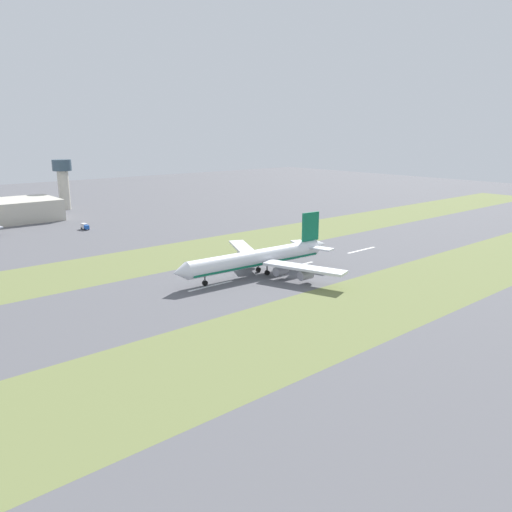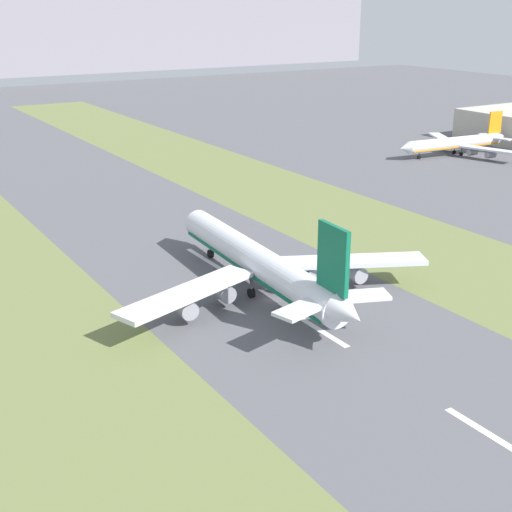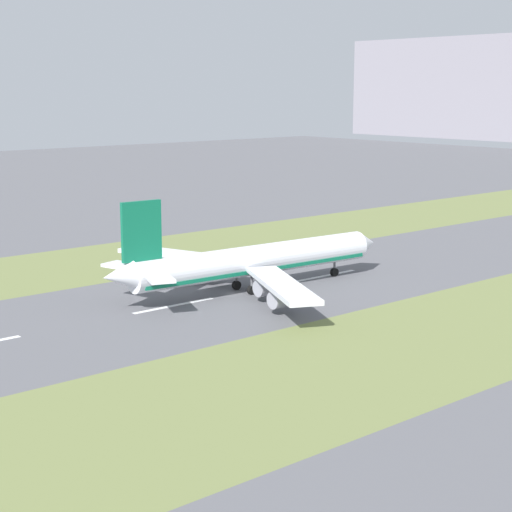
% 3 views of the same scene
% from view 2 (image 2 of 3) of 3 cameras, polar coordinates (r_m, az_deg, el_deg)
% --- Properties ---
extents(ground_plane, '(800.00, 800.00, 0.00)m').
position_cam_2_polar(ground_plane, '(135.14, 1.15, -3.50)').
color(ground_plane, '#56565B').
extents(grass_median_west, '(40.00, 600.00, 0.01)m').
position_cam_2_polar(grass_median_west, '(119.15, -17.54, -7.80)').
color(grass_median_west, olive).
rests_on(grass_median_west, ground).
extents(grass_median_east, '(40.00, 600.00, 0.01)m').
position_cam_2_polar(grass_median_east, '(162.41, 14.62, -0.12)').
color(grass_median_east, olive).
rests_on(grass_median_east, ground).
extents(centreline_dash_near, '(1.20, 18.00, 0.01)m').
position_cam_2_polar(centreline_dash_near, '(99.36, 18.92, -13.81)').
color(centreline_dash_near, silver).
rests_on(centreline_dash_near, ground).
extents(centreline_dash_mid, '(1.20, 18.00, 0.01)m').
position_cam_2_polar(centreline_dash_mid, '(124.39, 4.75, -5.69)').
color(centreline_dash_mid, silver).
rests_on(centreline_dash_mid, ground).
extents(centreline_dash_far, '(1.20, 18.00, 0.01)m').
position_cam_2_polar(centreline_dash_far, '(155.79, -3.96, -0.35)').
color(centreline_dash_far, silver).
rests_on(centreline_dash_far, ground).
extents(airplane_main_jet, '(64.01, 67.21, 20.20)m').
position_cam_2_polar(airplane_main_jet, '(135.95, 0.38, -0.63)').
color(airplane_main_jet, silver).
rests_on(airplane_main_jet, ground).
extents(airplane_parked_apron, '(49.49, 47.00, 14.87)m').
position_cam_2_polar(airplane_parked_apron, '(275.61, 15.78, 8.69)').
color(airplane_parked_apron, silver).
rests_on(airplane_parked_apron, ground).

